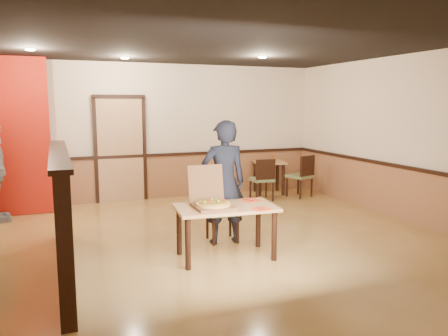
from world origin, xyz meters
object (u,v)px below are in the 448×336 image
Objects in this scene: side_chair_left at (263,178)px; diner at (224,182)px; side_chair_right at (302,174)px; diner_chair at (221,208)px; condiment at (273,158)px; pizza_box at (212,202)px; side_table at (269,169)px; main_table at (226,214)px.

diner is at bearing 56.44° from side_chair_left.
side_chair_right is 0.52× the size of diner.
condiment is at bearing 55.09° from diner_chair.
side_chair_right is at bearing 43.19° from pizza_box.
main_table is at bearing -124.66° from side_table.
side_chair_left is 0.91m from condiment.
condiment is (2.30, 2.92, -0.09)m from diner.
side_chair_right is at bearing -176.00° from side_chair_left.
side_table is 4.31m from pizza_box.
side_chair_left is 0.77m from side_table.
diner_chair is 3.41m from side_chair_right.
diner_chair is (0.21, 0.72, -0.10)m from main_table.
side_chair_left is 0.96× the size of side_chair_right.
pizza_box is at bearing -127.63° from condiment.
diner_chair is 0.43m from diner.
side_chair_left is 0.93m from side_chair_right.
side_chair_right reaches higher than side_chair_left.
main_table is at bearing 25.53° from side_chair_right.
side_chair_right reaches higher than condiment.
side_chair_left reaches higher than main_table.
condiment is at bearing -122.55° from diner.
side_table is 1.45× the size of pizza_box.
condiment is (2.29, 2.78, 0.32)m from diner_chair.
diner_chair is 2.75m from side_chair_left.
pizza_box is at bearing 179.43° from main_table.
diner_chair is at bearing 61.10° from pizza_box.
side_table reaches higher than main_table.
diner is 3.10× the size of pizza_box.
side_table is (-0.47, 0.61, 0.06)m from side_chair_right.
diner is 3.72m from condiment.
side_chair_left is at bearing 55.48° from diner_chair.
main_table is 4.05m from side_chair_right.
condiment is at bearing -79.55° from side_chair_right.
side_chair_right is (0.93, 0.00, 0.02)m from side_chair_left.
condiment reaches higher than main_table.
diner_chair is 1.54× the size of pizza_box.
side_chair_left is 6.38× the size of condiment.
main_table is 0.76× the size of diner.
side_chair_left is at bearing -19.24° from side_chair_right.
side_chair_right is (2.66, 2.13, 0.02)m from diner_chair.
pizza_box is (-2.13, -2.84, 0.27)m from side_chair_left.
diner_chair is 3.51m from side_table.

